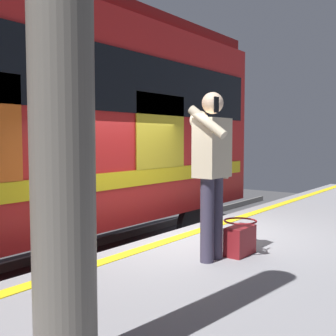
{
  "coord_description": "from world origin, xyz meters",
  "views": [
    {
      "loc": [
        4.41,
        3.36,
        2.26
      ],
      "look_at": [
        0.37,
        0.3,
        1.9
      ],
      "focal_mm": 44.77,
      "sensor_mm": 36.0,
      "label": 1
    }
  ],
  "objects_px": {
    "passenger": "(212,162)",
    "station_column": "(60,30)",
    "train_carriage": "(19,114)",
    "handbag": "(240,239)"
  },
  "relations": [
    {
      "from": "passenger",
      "to": "station_column",
      "type": "distance_m",
      "value": 2.48
    },
    {
      "from": "train_carriage",
      "to": "handbag",
      "type": "xyz_separation_m",
      "value": [
        -0.28,
        3.62,
        -1.46
      ]
    },
    {
      "from": "passenger",
      "to": "station_column",
      "type": "xyz_separation_m",
      "value": [
        2.3,
        0.51,
        0.78
      ]
    },
    {
      "from": "train_carriage",
      "to": "passenger",
      "type": "height_order",
      "value": "train_carriage"
    },
    {
      "from": "station_column",
      "to": "passenger",
      "type": "bearing_deg",
      "value": -167.46
    },
    {
      "from": "handbag",
      "to": "station_column",
      "type": "bearing_deg",
      "value": 7.74
    },
    {
      "from": "train_carriage",
      "to": "passenger",
      "type": "distance_m",
      "value": 3.52
    },
    {
      "from": "train_carriage",
      "to": "handbag",
      "type": "relative_size",
      "value": 22.78
    },
    {
      "from": "handbag",
      "to": "train_carriage",
      "type": "bearing_deg",
      "value": -85.59
    },
    {
      "from": "passenger",
      "to": "handbag",
      "type": "bearing_deg",
      "value": 157.08
    }
  ]
}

